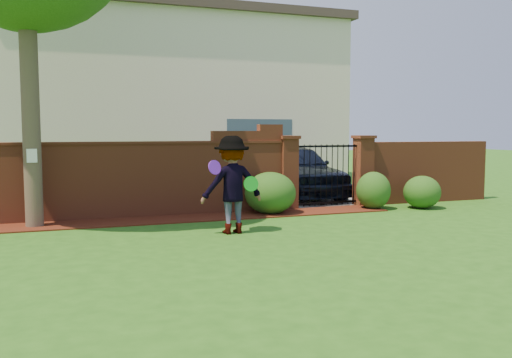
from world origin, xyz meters
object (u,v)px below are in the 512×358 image
object	(u,v)px
man	(232,185)
car	(297,171)
frisbee_green	(251,184)
frisbee_purple	(215,167)

from	to	relation	value
man	car	bearing A→B (deg)	-127.72
car	frisbee_green	bearing A→B (deg)	-124.29
frisbee_green	car	bearing A→B (deg)	57.08
car	man	bearing A→B (deg)	-127.77
frisbee_purple	frisbee_green	distance (m)	0.82
car	frisbee_green	size ratio (longest dim) A/B	16.05
man	frisbee_green	size ratio (longest dim) A/B	6.45
man	frisbee_purple	xyz separation A→B (m)	(-0.41, -0.19, 0.36)
frisbee_green	man	bearing A→B (deg)	156.40
car	frisbee_green	xyz separation A→B (m)	(-3.18, -4.92, 0.17)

